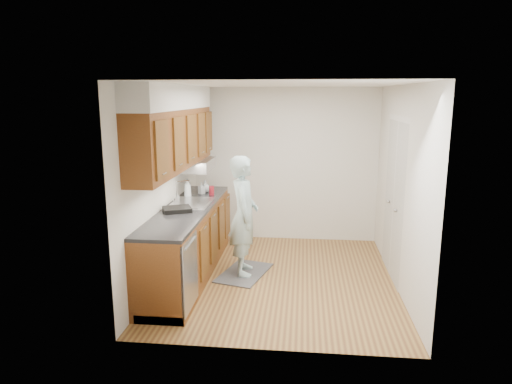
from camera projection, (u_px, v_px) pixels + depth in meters
floor at (278, 278)px, 6.03m from camera, size 3.50×3.50×0.00m
ceiling at (280, 84)px, 5.52m from camera, size 3.50×3.50×0.00m
wall_left at (164, 183)px, 5.93m from camera, size 0.02×3.50×2.50m
wall_right at (401, 188)px, 5.62m from camera, size 0.02×3.50×2.50m
wall_back at (285, 165)px, 7.48m from camera, size 3.00×0.02×2.50m
counter at (188, 240)px, 6.05m from camera, size 0.64×2.80×1.30m
upper_cabinets at (176, 129)px, 5.81m from camera, size 0.47×2.80×1.21m
closet_door at (394, 200)px, 5.96m from camera, size 0.02×1.22×2.05m
floor_mat at (244, 273)px, 6.19m from camera, size 0.75×1.01×0.02m
person at (244, 208)px, 6.00m from camera, size 0.50×0.68×1.81m
soap_bottle_a at (188, 188)px, 6.51m from camera, size 0.12×0.12×0.27m
soap_bottle_b at (202, 188)px, 6.75m from camera, size 0.11×0.11×0.17m
soap_bottle_c at (205, 186)px, 6.87m from camera, size 0.17×0.17×0.18m
soda_can at (212, 191)px, 6.67m from camera, size 0.08×0.08×0.13m
dish_rack at (177, 209)px, 5.73m from camera, size 0.43×0.40×0.05m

